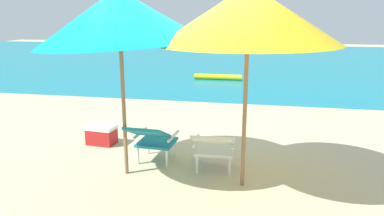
# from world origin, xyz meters

# --- Properties ---
(ground_plane) EXTENTS (40.00, 40.00, 0.00)m
(ground_plane) POSITION_xyz_m (0.00, 4.00, 0.00)
(ground_plane) COLOR #CCB78E
(ocean_band) EXTENTS (40.00, 18.00, 0.01)m
(ocean_band) POSITION_xyz_m (0.00, 12.89, 0.00)
(ocean_band) COLOR teal
(ocean_band) RESTS_ON ground_plane
(swim_buoy) EXTENTS (1.60, 0.18, 0.18)m
(swim_buoy) POSITION_xyz_m (-0.46, 7.17, 0.10)
(swim_buoy) COLOR yellow
(swim_buoy) RESTS_ON ocean_band
(lounge_chair_left) EXTENTS (0.58, 0.90, 0.68)m
(lounge_chair_left) POSITION_xyz_m (-0.48, -0.07, 0.40)
(lounge_chair_left) COLOR teal
(lounge_chair_left) RESTS_ON ground_plane
(lounge_chair_right) EXTENTS (0.58, 0.90, 0.68)m
(lounge_chair_right) POSITION_xyz_m (0.42, -0.21, 0.40)
(lounge_chair_right) COLOR silver
(lounge_chair_right) RESTS_ON ground_plane
(beach_umbrella_left) EXTENTS (2.37, 2.34, 2.48)m
(beach_umbrella_left) POSITION_xyz_m (-0.74, -0.43, 2.08)
(beach_umbrella_left) COLOR olive
(beach_umbrella_left) RESTS_ON ground_plane
(beach_umbrella_right) EXTENTS (2.41, 2.41, 2.45)m
(beach_umbrella_right) POSITION_xyz_m (0.83, -0.48, 2.11)
(beach_umbrella_right) COLOR olive
(beach_umbrella_right) RESTS_ON ground_plane
(cooler_box) EXTENTS (0.50, 0.36, 0.32)m
(cooler_box) POSITION_xyz_m (-1.59, 0.60, 0.16)
(cooler_box) COLOR red
(cooler_box) RESTS_ON ground_plane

